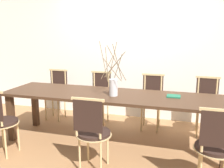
% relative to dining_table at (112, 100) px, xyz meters
% --- Properties ---
extents(ground_plane, '(16.00, 16.00, 0.00)m').
position_rel_dining_table_xyz_m(ground_plane, '(0.00, 0.00, -0.68)').
color(ground_plane, '#9E7047').
extents(wall_rear, '(12.00, 0.06, 3.20)m').
position_rel_dining_table_xyz_m(wall_rear, '(0.00, 1.31, 0.92)').
color(wall_rear, white).
rests_on(wall_rear, ground_plane).
extents(dining_table, '(3.25, 0.85, 0.77)m').
position_rel_dining_table_xyz_m(dining_table, '(0.00, 0.00, 0.00)').
color(dining_table, '#422B1C').
rests_on(dining_table, ground_plane).
extents(chair_near_left, '(0.43, 0.43, 0.94)m').
position_rel_dining_table_xyz_m(chair_near_left, '(-0.02, -0.77, -0.16)').
color(chair_near_left, black).
rests_on(chair_near_left, ground_plane).
extents(chair_near_center, '(0.43, 0.43, 0.94)m').
position_rel_dining_table_xyz_m(chair_near_center, '(1.34, -0.77, -0.16)').
color(chair_near_center, black).
rests_on(chair_near_center, ground_plane).
extents(chair_far_leftend, '(0.43, 0.43, 0.94)m').
position_rel_dining_table_xyz_m(chair_far_leftend, '(-1.35, 0.77, -0.16)').
color(chair_far_leftend, black).
rests_on(chair_far_leftend, ground_plane).
extents(chair_far_left, '(0.43, 0.43, 0.94)m').
position_rel_dining_table_xyz_m(chair_far_left, '(-0.47, 0.77, -0.16)').
color(chair_far_left, black).
rests_on(chair_far_left, ground_plane).
extents(chair_far_center, '(0.43, 0.43, 0.94)m').
position_rel_dining_table_xyz_m(chair_far_center, '(0.48, 0.77, -0.16)').
color(chair_far_center, black).
rests_on(chair_far_center, ground_plane).
extents(chair_far_right, '(0.43, 0.43, 0.94)m').
position_rel_dining_table_xyz_m(chair_far_right, '(1.37, 0.77, -0.16)').
color(chair_far_right, black).
rests_on(chair_far_right, ground_plane).
extents(vase_centerpiece, '(0.40, 0.39, 0.76)m').
position_rel_dining_table_xyz_m(vase_centerpiece, '(0.04, -0.08, 0.23)').
color(vase_centerpiece, silver).
rests_on(vase_centerpiece, dining_table).
extents(book_stack, '(0.19, 0.16, 0.02)m').
position_rel_dining_table_xyz_m(book_stack, '(0.87, 0.10, 0.10)').
color(book_stack, '#1E6B4C').
rests_on(book_stack, dining_table).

